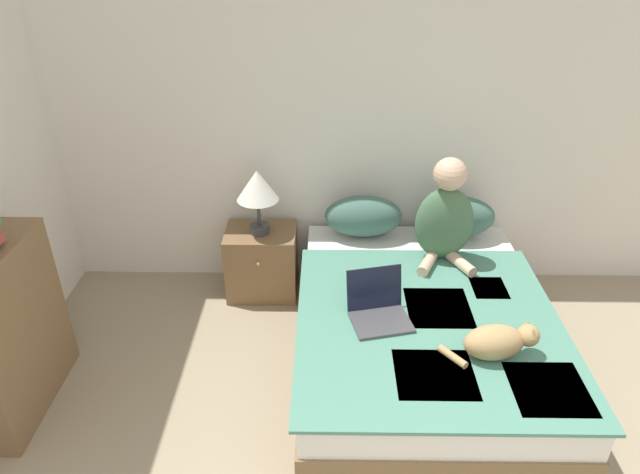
{
  "coord_description": "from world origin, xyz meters",
  "views": [
    {
      "loc": [
        -0.3,
        -0.25,
        2.43
      ],
      "look_at": [
        -0.34,
        2.59,
        0.82
      ],
      "focal_mm": 32.0,
      "sensor_mm": 36.0,
      "label": 1
    }
  ],
  "objects_px": {
    "person_sitting": "(445,217)",
    "cat_tabby": "(498,341)",
    "table_lamp": "(257,188)",
    "pillow_near": "(363,216)",
    "laptop_open": "(379,310)",
    "pillow_far": "(456,217)",
    "nightstand": "(262,262)",
    "bed": "(421,334)",
    "bookshelf": "(5,333)"
  },
  "relations": [
    {
      "from": "cat_tabby",
      "to": "nightstand",
      "type": "xyz_separation_m",
      "value": [
        -1.33,
        1.23,
        -0.31
      ]
    },
    {
      "from": "pillow_near",
      "to": "laptop_open",
      "type": "xyz_separation_m",
      "value": [
        0.04,
        -0.95,
        -0.09
      ]
    },
    {
      "from": "pillow_near",
      "to": "bookshelf",
      "type": "height_order",
      "value": "bookshelf"
    },
    {
      "from": "pillow_far",
      "to": "cat_tabby",
      "type": "xyz_separation_m",
      "value": [
        -0.03,
        -1.26,
        -0.05
      ]
    },
    {
      "from": "cat_tabby",
      "to": "bookshelf",
      "type": "distance_m",
      "value": 2.58
    },
    {
      "from": "pillow_far",
      "to": "nightstand",
      "type": "height_order",
      "value": "pillow_far"
    },
    {
      "from": "laptop_open",
      "to": "cat_tabby",
      "type": "bearing_deg",
      "value": -41.52
    },
    {
      "from": "cat_tabby",
      "to": "table_lamp",
      "type": "height_order",
      "value": "table_lamp"
    },
    {
      "from": "nightstand",
      "to": "table_lamp",
      "type": "bearing_deg",
      "value": -88.84
    },
    {
      "from": "laptop_open",
      "to": "nightstand",
      "type": "xyz_separation_m",
      "value": [
        -0.76,
        0.93,
        -0.27
      ]
    },
    {
      "from": "person_sitting",
      "to": "nightstand",
      "type": "height_order",
      "value": "person_sitting"
    },
    {
      "from": "nightstand",
      "to": "cat_tabby",
      "type": "bearing_deg",
      "value": -42.86
    },
    {
      "from": "person_sitting",
      "to": "laptop_open",
      "type": "relative_size",
      "value": 1.83
    },
    {
      "from": "pillow_far",
      "to": "laptop_open",
      "type": "distance_m",
      "value": 1.13
    },
    {
      "from": "table_lamp",
      "to": "pillow_far",
      "type": "bearing_deg",
      "value": 1.74
    },
    {
      "from": "bed",
      "to": "pillow_near",
      "type": "height_order",
      "value": "pillow_near"
    },
    {
      "from": "laptop_open",
      "to": "table_lamp",
      "type": "relative_size",
      "value": 0.81
    },
    {
      "from": "cat_tabby",
      "to": "laptop_open",
      "type": "distance_m",
      "value": 0.65
    },
    {
      "from": "nightstand",
      "to": "person_sitting",
      "type": "bearing_deg",
      "value": -12.71
    },
    {
      "from": "bookshelf",
      "to": "cat_tabby",
      "type": "bearing_deg",
      "value": -2.65
    },
    {
      "from": "cat_tabby",
      "to": "bookshelf",
      "type": "bearing_deg",
      "value": 169.29
    },
    {
      "from": "person_sitting",
      "to": "cat_tabby",
      "type": "distance_m",
      "value": 0.99
    },
    {
      "from": "bed",
      "to": "laptop_open",
      "type": "bearing_deg",
      "value": -152.3
    },
    {
      "from": "nightstand",
      "to": "bookshelf",
      "type": "relative_size",
      "value": 0.51
    },
    {
      "from": "pillow_near",
      "to": "table_lamp",
      "type": "bearing_deg",
      "value": -176.7
    },
    {
      "from": "person_sitting",
      "to": "bookshelf",
      "type": "height_order",
      "value": "person_sitting"
    },
    {
      "from": "bed",
      "to": "laptop_open",
      "type": "relative_size",
      "value": 5.13
    },
    {
      "from": "pillow_near",
      "to": "laptop_open",
      "type": "bearing_deg",
      "value": -87.67
    },
    {
      "from": "pillow_near",
      "to": "table_lamp",
      "type": "relative_size",
      "value": 1.15
    },
    {
      "from": "bookshelf",
      "to": "person_sitting",
      "type": "bearing_deg",
      "value": 18.89
    },
    {
      "from": "person_sitting",
      "to": "nightstand",
      "type": "bearing_deg",
      "value": 167.29
    },
    {
      "from": "pillow_far",
      "to": "nightstand",
      "type": "relative_size",
      "value": 1.07
    },
    {
      "from": "person_sitting",
      "to": "pillow_far",
      "type": "bearing_deg",
      "value": 64.25
    },
    {
      "from": "cat_tabby",
      "to": "bookshelf",
      "type": "xyz_separation_m",
      "value": [
        -2.58,
        0.12,
        -0.07
      ]
    },
    {
      "from": "person_sitting",
      "to": "nightstand",
      "type": "distance_m",
      "value": 1.35
    },
    {
      "from": "laptop_open",
      "to": "bed",
      "type": "bearing_deg",
      "value": 14.37
    },
    {
      "from": "cat_tabby",
      "to": "table_lamp",
      "type": "bearing_deg",
      "value": 129.43
    },
    {
      "from": "pillow_near",
      "to": "bookshelf",
      "type": "bearing_deg",
      "value": -149.83
    },
    {
      "from": "pillow_far",
      "to": "table_lamp",
      "type": "height_order",
      "value": "table_lamp"
    },
    {
      "from": "nightstand",
      "to": "bookshelf",
      "type": "bearing_deg",
      "value": -138.18
    },
    {
      "from": "table_lamp",
      "to": "nightstand",
      "type": "bearing_deg",
      "value": 91.16
    },
    {
      "from": "pillow_near",
      "to": "pillow_far",
      "type": "height_order",
      "value": "same"
    },
    {
      "from": "laptop_open",
      "to": "bookshelf",
      "type": "bearing_deg",
      "value": 172.05
    },
    {
      "from": "pillow_far",
      "to": "laptop_open",
      "type": "xyz_separation_m",
      "value": [
        -0.6,
        -0.95,
        -0.09
      ]
    },
    {
      "from": "cat_tabby",
      "to": "table_lamp",
      "type": "distance_m",
      "value": 1.82
    },
    {
      "from": "pillow_far",
      "to": "nightstand",
      "type": "distance_m",
      "value": 1.41
    },
    {
      "from": "bookshelf",
      "to": "pillow_far",
      "type": "bearing_deg",
      "value": 23.67
    },
    {
      "from": "bed",
      "to": "pillow_far",
      "type": "xyz_separation_m",
      "value": [
        0.32,
        0.8,
        0.38
      ]
    },
    {
      "from": "person_sitting",
      "to": "cat_tabby",
      "type": "height_order",
      "value": "person_sitting"
    },
    {
      "from": "pillow_far",
      "to": "table_lamp",
      "type": "xyz_separation_m",
      "value": [
        -1.36,
        -0.04,
        0.23
      ]
    }
  ]
}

